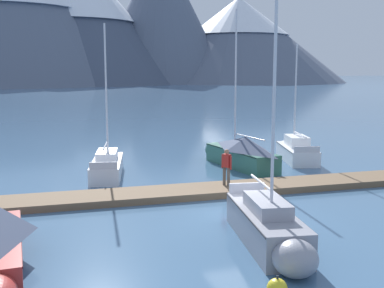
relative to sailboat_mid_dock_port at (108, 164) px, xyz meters
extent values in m
plane|color=#426689|center=(3.55, -9.61, -0.56)|extent=(700.00, 700.00, 0.00)
cone|color=#424C60|center=(15.10, 174.52, 26.20)|extent=(89.97, 89.97, 53.52)
cone|color=slate|center=(50.54, 170.40, 27.74)|extent=(57.32, 57.32, 56.60)
cone|color=slate|center=(86.56, 172.31, 17.77)|extent=(92.32, 92.32, 36.66)
cone|color=white|center=(86.56, 172.31, 27.86)|extent=(43.88, 43.88, 16.60)
cube|color=brown|center=(3.55, -5.61, -0.41)|extent=(28.46, 3.81, 0.30)
cylinder|color=#38383D|center=(3.49, -6.55, -0.44)|extent=(27.22, 1.83, 0.24)
cylinder|color=#38383D|center=(3.60, -4.68, -0.44)|extent=(27.22, 1.83, 0.24)
cube|color=silver|center=(-0.09, -0.38, -0.14)|extent=(2.59, 5.22, 0.85)
ellipsoid|color=silver|center=(0.54, 2.28, -0.14)|extent=(1.52, 1.55, 0.81)
cube|color=slate|center=(-0.09, -0.38, 0.25)|extent=(2.61, 5.13, 0.06)
cylinder|color=silver|center=(0.09, 0.37, 3.85)|extent=(0.10, 0.10, 7.13)
cylinder|color=silver|center=(-0.24, -1.00, 1.20)|extent=(0.73, 2.76, 0.08)
cube|color=white|center=(-0.06, -0.26, 0.53)|extent=(1.53, 2.43, 0.48)
cube|color=silver|center=(-0.65, -2.74, 0.47)|extent=(1.32, 0.40, 0.36)
cube|color=#93939E|center=(3.11, -12.11, -0.02)|extent=(2.36, 5.10, 1.08)
ellipsoid|color=#93939E|center=(2.61, -14.76, -0.02)|extent=(1.48, 1.56, 1.03)
cube|color=#424247|center=(3.11, -12.11, 0.48)|extent=(2.38, 5.01, 0.06)
cylinder|color=silver|center=(3.01, -12.64, 4.29)|extent=(0.10, 0.10, 7.53)
cylinder|color=silver|center=(3.22, -11.52, 1.32)|extent=(0.50, 2.26, 0.08)
cube|color=#A0A0AB|center=(3.09, -12.23, 0.74)|extent=(1.42, 2.36, 0.44)
cube|color=silver|center=(3.55, -9.78, 0.70)|extent=(1.32, 0.34, 0.36)
cube|color=#336B56|center=(7.60, -0.60, -0.02)|extent=(2.21, 5.82, 1.07)
ellipsoid|color=#336B56|center=(7.26, 2.45, -0.02)|extent=(1.48, 1.45, 1.02)
cube|color=#163027|center=(7.60, -0.60, 0.47)|extent=(2.24, 5.71, 0.06)
cylinder|color=silver|center=(7.52, 0.14, 4.46)|extent=(0.10, 0.10, 7.89)
cylinder|color=silver|center=(7.69, -1.39, 1.30)|extent=(0.43, 3.07, 0.08)
pyramid|color=#4C5670|center=(7.65, -1.02, 0.88)|extent=(2.33, 4.72, 0.75)
cube|color=white|center=(11.70, 0.07, -0.11)|extent=(2.96, 4.90, 0.90)
ellipsoid|color=white|center=(12.50, 2.62, -0.11)|extent=(1.95, 2.38, 0.85)
cube|color=slate|center=(11.70, 0.07, 0.30)|extent=(2.97, 4.82, 0.06)
cylinder|color=silver|center=(11.96, 0.90, 3.46)|extent=(0.10, 0.10, 6.25)
cylinder|color=silver|center=(11.53, -0.46, 1.17)|extent=(0.93, 2.75, 0.08)
cube|color=white|center=(11.73, 0.18, 0.66)|extent=(1.72, 2.33, 0.64)
cube|color=silver|center=(11.03, -2.06, 0.52)|extent=(1.44, 0.54, 0.36)
cylinder|color=brown|center=(4.60, -5.67, 0.17)|extent=(0.14, 0.14, 0.86)
cylinder|color=brown|center=(4.49, -5.44, 0.17)|extent=(0.14, 0.14, 0.86)
cube|color=#B22823|center=(4.55, -5.55, 0.90)|extent=(0.36, 0.44, 0.60)
sphere|color=#A37556|center=(4.55, -5.55, 1.32)|extent=(0.22, 0.22, 0.22)
cylinder|color=#B22823|center=(4.65, -5.78, 0.83)|extent=(0.09, 0.09, 0.62)
cylinder|color=#B22823|center=(4.44, -5.33, 0.83)|extent=(0.09, 0.09, 0.62)
cylinder|color=#262628|center=(1.55, -15.69, 0.00)|extent=(0.06, 0.06, 0.08)
camera|label=1|loc=(-4.13, -25.60, 5.03)|focal=45.36mm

